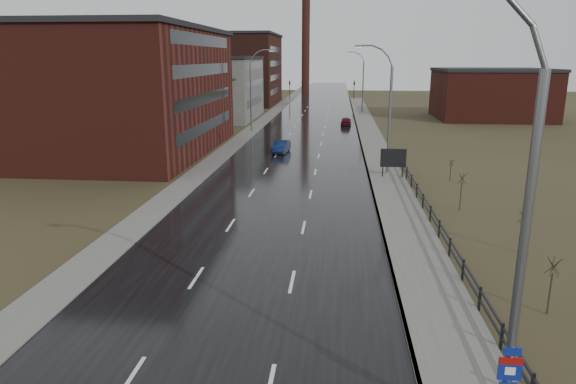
% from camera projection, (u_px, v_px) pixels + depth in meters
% --- Properties ---
extents(road, '(14.00, 300.00, 0.06)m').
position_uv_depth(road, '(307.00, 134.00, 70.50)').
color(road, black).
rests_on(road, ground).
extents(sidewalk_right, '(3.20, 180.00, 0.18)m').
position_uv_depth(sidewalk_right, '(386.00, 175.00, 45.61)').
color(sidewalk_right, '#595651').
rests_on(sidewalk_right, ground).
extents(curb_right, '(0.16, 180.00, 0.18)m').
position_uv_depth(curb_right, '(368.00, 175.00, 45.75)').
color(curb_right, slate).
rests_on(curb_right, ground).
extents(sidewalk_left, '(2.40, 260.00, 0.12)m').
position_uv_depth(sidewalk_left, '(248.00, 133.00, 71.26)').
color(sidewalk_left, '#595651').
rests_on(sidewalk_left, ground).
extents(warehouse_near, '(22.44, 28.56, 13.50)m').
position_uv_depth(warehouse_near, '(108.00, 90.00, 56.32)').
color(warehouse_near, '#471914').
rests_on(warehouse_near, ground).
extents(warehouse_mid, '(16.32, 20.40, 10.50)m').
position_uv_depth(warehouse_mid, '(209.00, 88.00, 88.19)').
color(warehouse_mid, slate).
rests_on(warehouse_mid, ground).
extents(warehouse_far, '(26.52, 24.48, 15.50)m').
position_uv_depth(warehouse_far, '(219.00, 69.00, 116.91)').
color(warehouse_far, '#331611').
rests_on(warehouse_far, ground).
extents(building_right, '(18.36, 16.32, 8.50)m').
position_uv_depth(building_right, '(491.00, 94.00, 87.76)').
color(building_right, '#471914').
rests_on(building_right, ground).
extents(smokestack, '(2.70, 2.70, 30.70)m').
position_uv_depth(smokestack, '(306.00, 40.00, 153.78)').
color(smokestack, '#331611').
rests_on(smokestack, ground).
extents(streetlight_main, '(3.91, 0.29, 12.11)m').
position_uv_depth(streetlight_main, '(511.00, 237.00, 12.33)').
color(streetlight_main, slate).
rests_on(streetlight_main, ground).
extents(streetlight_right_mid, '(3.36, 0.28, 11.35)m').
position_uv_depth(streetlight_right_mid, '(387.00, 109.00, 45.12)').
color(streetlight_right_mid, slate).
rests_on(streetlight_right_mid, ground).
extents(streetlight_left, '(3.36, 0.28, 11.35)m').
position_uv_depth(streetlight_left, '(253.00, 90.00, 71.68)').
color(streetlight_left, slate).
rests_on(streetlight_left, ground).
extents(streetlight_right_far, '(3.36, 0.28, 11.35)m').
position_uv_depth(streetlight_right_far, '(361.00, 82.00, 97.11)').
color(streetlight_right_far, slate).
rests_on(streetlight_right_far, ground).
extents(guardrail, '(0.10, 53.05, 1.10)m').
position_uv_depth(guardrail, '(442.00, 230.00, 29.23)').
color(guardrail, black).
rests_on(guardrail, ground).
extents(shrub_c, '(0.58, 0.61, 2.46)m').
position_uv_depth(shrub_c, '(551.00, 285.00, 20.84)').
color(shrub_c, '#382D23').
rests_on(shrub_c, ground).
extents(shrub_d, '(0.56, 0.59, 2.36)m').
position_uv_depth(shrub_d, '(522.00, 230.00, 27.55)').
color(shrub_d, '#382D23').
rests_on(shrub_d, ground).
extents(shrub_e, '(0.62, 0.66, 2.64)m').
position_uv_depth(shrub_e, '(461.00, 190.00, 35.24)').
color(shrub_e, '#382D23').
rests_on(shrub_e, ground).
extents(shrub_f, '(0.45, 0.48, 1.89)m').
position_uv_depth(shrub_f, '(451.00, 170.00, 43.69)').
color(shrub_f, '#382D23').
rests_on(shrub_f, ground).
extents(billboard, '(2.21, 0.17, 2.66)m').
position_uv_depth(billboard, '(393.00, 159.00, 44.33)').
color(billboard, black).
rests_on(billboard, ground).
extents(traffic_light_left, '(0.58, 2.73, 5.30)m').
position_uv_depth(traffic_light_left, '(290.00, 81.00, 127.85)').
color(traffic_light_left, black).
rests_on(traffic_light_left, ground).
extents(traffic_light_right, '(0.58, 2.73, 5.30)m').
position_uv_depth(traffic_light_right, '(354.00, 81.00, 126.35)').
color(traffic_light_right, black).
rests_on(traffic_light_right, ground).
extents(car_near, '(1.85, 4.23, 1.35)m').
position_uv_depth(car_near, '(281.00, 147.00, 56.62)').
color(car_near, '#0D1B45').
rests_on(car_near, ground).
extents(car_far, '(1.74, 3.92, 1.31)m').
position_uv_depth(car_far, '(346.00, 121.00, 79.53)').
color(car_far, '#450B12').
rests_on(car_far, ground).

